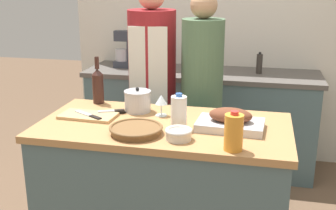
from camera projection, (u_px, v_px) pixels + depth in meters
The scene contains 21 objects.
kitchen_island at pixel (164, 194), 2.53m from camera, with size 1.43×0.73×0.90m.
back_counter at pixel (200, 119), 3.90m from camera, with size 2.09×0.60×0.90m.
back_wall at pixel (208, 25), 3.98m from camera, with size 2.59×0.10×2.55m.
roasting_pan at pixel (230, 121), 2.31m from camera, with size 0.38×0.25×0.12m.
wicker_basket at pixel (136, 129), 2.25m from camera, with size 0.29×0.29×0.04m.
cutting_board at pixel (88, 116), 2.51m from camera, with size 0.34×0.19×0.02m.
stock_pot at pixel (138, 101), 2.61m from camera, with size 0.17×0.17×0.16m.
mixing_bowl at pixel (179, 134), 2.16m from camera, with size 0.14×0.14×0.06m.
juice_jug at pixel (234, 132), 2.02m from camera, with size 0.09×0.09×0.20m.
milk_jug at pixel (179, 112), 2.31m from camera, with size 0.09×0.09×0.20m.
wine_bottle_green at pixel (98, 85), 2.77m from camera, with size 0.07×0.07×0.31m.
wine_glass_left at pixel (161, 101), 2.52m from camera, with size 0.07×0.07×0.13m.
knife_chef at pixel (89, 115), 2.49m from camera, with size 0.21×0.14×0.01m.
knife_paring at pixel (112, 111), 2.57m from camera, with size 0.16×0.09×0.01m.
knife_bread at pixel (115, 113), 2.58m from camera, with size 0.17×0.13×0.01m.
stand_mixer at pixel (124, 52), 3.91m from camera, with size 0.18×0.14×0.34m.
condiment_bottle_tall at pixel (259, 64), 3.66m from camera, with size 0.05×0.05×0.19m.
condiment_bottle_short at pixel (143, 57), 3.91m from camera, with size 0.07×0.07×0.21m.
condiment_bottle_extra at pixel (161, 60), 3.92m from camera, with size 0.06×0.06×0.15m.
person_cook_aproned at pixel (152, 84), 3.18m from camera, with size 0.35×0.37×1.68m.
person_cook_guest at pixel (202, 92), 3.05m from camera, with size 0.30×0.30×1.62m.
Camera 1 is at (0.53, -2.20, 1.71)m, focal length 45.00 mm.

